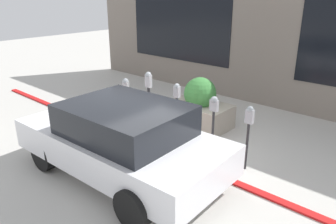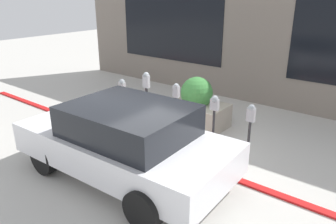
% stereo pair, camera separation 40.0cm
% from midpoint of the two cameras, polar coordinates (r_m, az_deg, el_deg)
% --- Properties ---
extents(ground_plane, '(40.00, 40.00, 0.00)m').
position_cam_midpoint_polar(ground_plane, '(7.42, 0.80, -6.85)').
color(ground_plane, beige).
extents(curb_strip, '(14.52, 0.16, 0.04)m').
position_cam_midpoint_polar(curb_strip, '(7.36, 0.39, -6.93)').
color(curb_strip, red).
rests_on(curb_strip, ground_plane).
extents(building_facade, '(14.52, 0.17, 3.93)m').
position_cam_midpoint_polar(building_facade, '(10.50, 17.37, 11.73)').
color(building_facade, slate).
rests_on(building_facade, ground_plane).
extents(parking_meter_nearest, '(0.16, 0.13, 1.35)m').
position_cam_midpoint_polar(parking_meter_nearest, '(6.55, 15.60, -2.07)').
color(parking_meter_nearest, '#232326').
rests_on(parking_meter_nearest, ground_plane).
extents(parking_meter_second, '(0.18, 0.15, 1.37)m').
position_cam_midpoint_polar(parking_meter_second, '(6.90, 9.62, 0.01)').
color(parking_meter_second, '#232326').
rests_on(parking_meter_second, ground_plane).
extents(parking_meter_middle, '(0.14, 0.12, 1.47)m').
position_cam_midpoint_polar(parking_meter_middle, '(7.40, 3.09, 1.07)').
color(parking_meter_middle, '#232326').
rests_on(parking_meter_middle, ground_plane).
extents(parking_meter_fourth, '(0.16, 0.14, 1.60)m').
position_cam_midpoint_polar(parking_meter_fourth, '(7.91, -1.94, 3.23)').
color(parking_meter_fourth, '#232326').
rests_on(parking_meter_fourth, ground_plane).
extents(parking_meter_farthest, '(0.18, 0.16, 1.28)m').
position_cam_midpoint_polar(parking_meter_farthest, '(8.59, -6.00, 3.44)').
color(parking_meter_farthest, '#232326').
rests_on(parking_meter_farthest, ground_plane).
extents(planter_box, '(1.61, 1.01, 1.32)m').
position_cam_midpoint_polar(planter_box, '(8.64, 6.84, 0.88)').
color(planter_box, '#A39989').
rests_on(planter_box, ground_plane).
extents(parked_car_front, '(4.27, 2.11, 1.48)m').
position_cam_midpoint_polar(parked_car_front, '(6.22, -6.20, -4.71)').
color(parked_car_front, silver).
rests_on(parked_car_front, ground_plane).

